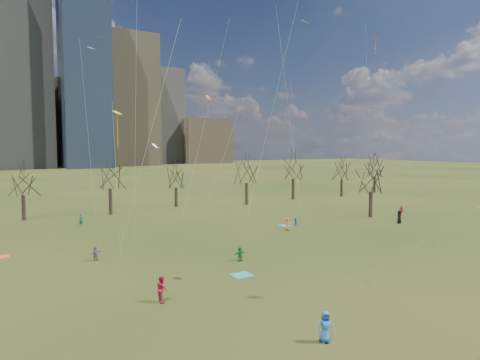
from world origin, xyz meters
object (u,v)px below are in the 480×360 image
blanket_crimson (0,257)px  person_0 (325,327)px  blanket_teal (242,275)px  person_2 (162,289)px  blanket_navy (285,226)px

blanket_crimson → person_0: (14.89, -29.14, 0.85)m
blanket_teal → person_0: (-2.21, -12.67, 0.85)m
blanket_crimson → person_0: person_0 is taller
blanket_teal → person_0: 12.88m
blanket_crimson → person_2: size_ratio=0.89×
blanket_teal → person_2: 8.17m
blanket_navy → person_0: bearing=-122.5°
person_0 → person_2: person_2 is taller
blanket_crimson → person_0: size_ratio=0.93×
blanket_teal → person_2: bearing=-162.1°
person_2 → blanket_navy: bearing=-45.4°
blanket_crimson → blanket_teal: bearing=-43.9°
person_0 → person_2: (-5.53, 10.17, 0.04)m
blanket_crimson → person_0: bearing=-62.9°
blanket_teal → blanket_crimson: (-17.10, 16.47, 0.00)m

